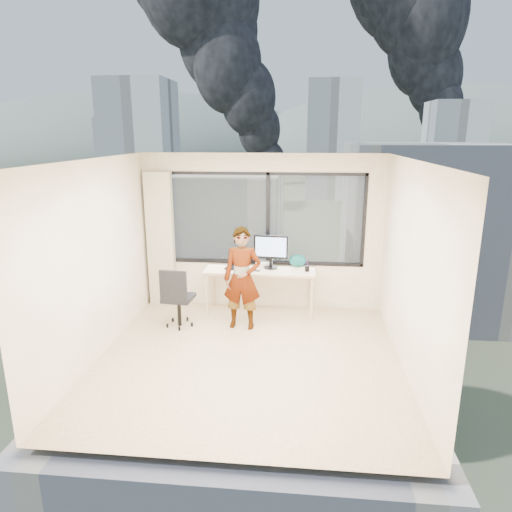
# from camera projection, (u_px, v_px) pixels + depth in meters

# --- Properties ---
(floor) EXTENTS (4.00, 4.00, 0.01)m
(floor) POSITION_uv_depth(u_px,v_px,m) (248.00, 359.00, 6.09)
(floor) COLOR beige
(floor) RESTS_ON ground
(ceiling) EXTENTS (4.00, 4.00, 0.01)m
(ceiling) POSITION_uv_depth(u_px,v_px,m) (248.00, 160.00, 5.41)
(ceiling) COLOR white
(ceiling) RESTS_ON ground
(wall_front) EXTENTS (4.00, 0.01, 2.60)m
(wall_front) POSITION_uv_depth(u_px,v_px,m) (220.00, 331.00, 3.83)
(wall_front) COLOR beige
(wall_front) RESTS_ON ground
(wall_left) EXTENTS (0.01, 4.00, 2.60)m
(wall_left) POSITION_uv_depth(u_px,v_px,m) (96.00, 261.00, 5.95)
(wall_left) COLOR beige
(wall_left) RESTS_ON ground
(wall_right) EXTENTS (0.01, 4.00, 2.60)m
(wall_right) POSITION_uv_depth(u_px,v_px,m) (411.00, 270.00, 5.56)
(wall_right) COLOR beige
(wall_right) RESTS_ON ground
(window_wall) EXTENTS (3.30, 0.16, 1.55)m
(window_wall) POSITION_uv_depth(u_px,v_px,m) (265.00, 219.00, 7.61)
(window_wall) COLOR black
(window_wall) RESTS_ON ground
(curtain) EXTENTS (0.45, 0.14, 2.30)m
(curtain) POSITION_uv_depth(u_px,v_px,m) (161.00, 240.00, 7.76)
(curtain) COLOR beige
(curtain) RESTS_ON floor
(desk) EXTENTS (1.80, 0.60, 0.75)m
(desk) POSITION_uv_depth(u_px,v_px,m) (260.00, 291.00, 7.59)
(desk) COLOR beige
(desk) RESTS_ON floor
(chair) EXTENTS (0.54, 0.54, 0.97)m
(chair) POSITION_uv_depth(u_px,v_px,m) (179.00, 296.00, 7.02)
(chair) COLOR black
(chair) RESTS_ON floor
(person) EXTENTS (0.59, 0.40, 1.57)m
(person) POSITION_uv_depth(u_px,v_px,m) (242.00, 278.00, 6.90)
(person) COLOR #2D2D33
(person) RESTS_ON floor
(monitor) EXTENTS (0.57, 0.16, 0.56)m
(monitor) POSITION_uv_depth(u_px,v_px,m) (271.00, 252.00, 7.48)
(monitor) COLOR black
(monitor) RESTS_ON desk
(game_console) EXTENTS (0.30, 0.26, 0.07)m
(game_console) POSITION_uv_depth(u_px,v_px,m) (264.00, 263.00, 7.71)
(game_console) COLOR white
(game_console) RESTS_ON desk
(laptop) EXTENTS (0.40, 0.42, 0.23)m
(laptop) POSITION_uv_depth(u_px,v_px,m) (236.00, 262.00, 7.51)
(laptop) COLOR black
(laptop) RESTS_ON desk
(cellphone) EXTENTS (0.12, 0.08, 0.01)m
(cellphone) POSITION_uv_depth(u_px,v_px,m) (256.00, 271.00, 7.39)
(cellphone) COLOR black
(cellphone) RESTS_ON desk
(pen_cup) EXTENTS (0.09, 0.09, 0.09)m
(pen_cup) POSITION_uv_depth(u_px,v_px,m) (307.00, 268.00, 7.36)
(pen_cup) COLOR black
(pen_cup) RESTS_ON desk
(handbag) EXTENTS (0.29, 0.17, 0.21)m
(handbag) POSITION_uv_depth(u_px,v_px,m) (298.00, 261.00, 7.60)
(handbag) COLOR #0C484D
(handbag) RESTS_ON desk
(exterior_ground) EXTENTS (400.00, 400.00, 0.04)m
(exterior_ground) POSITION_uv_depth(u_px,v_px,m) (300.00, 197.00, 125.01)
(exterior_ground) COLOR #515B3D
(exterior_ground) RESTS_ON ground
(near_bldg_a) EXTENTS (16.00, 12.00, 14.00)m
(near_bldg_a) POSITION_uv_depth(u_px,v_px,m) (183.00, 257.00, 37.61)
(near_bldg_a) COLOR beige
(near_bldg_a) RESTS_ON exterior_ground
(near_bldg_b) EXTENTS (14.00, 13.00, 16.00)m
(near_bldg_b) POSITION_uv_depth(u_px,v_px,m) (422.00, 231.00, 42.99)
(near_bldg_b) COLOR beige
(near_bldg_b) RESTS_ON exterior_ground
(far_tower_a) EXTENTS (14.00, 14.00, 28.00)m
(far_tower_a) POSITION_uv_depth(u_px,v_px,m) (141.00, 147.00, 100.74)
(far_tower_a) COLOR silver
(far_tower_a) RESTS_ON exterior_ground
(far_tower_b) EXTENTS (13.00, 13.00, 30.00)m
(far_tower_b) POSITION_uv_depth(u_px,v_px,m) (331.00, 140.00, 120.33)
(far_tower_b) COLOR silver
(far_tower_b) RESTS_ON exterior_ground
(far_tower_c) EXTENTS (15.00, 15.00, 26.00)m
(far_tower_c) POSITION_uv_depth(u_px,v_px,m) (452.00, 146.00, 136.47)
(far_tower_c) COLOR silver
(far_tower_c) RESTS_ON exterior_ground
(far_tower_d) EXTENTS (16.00, 14.00, 22.00)m
(far_tower_d) POSITION_uv_depth(u_px,v_px,m) (126.00, 151.00, 156.78)
(far_tower_d) COLOR silver
(far_tower_d) RESTS_ON exterior_ground
(hill_a) EXTENTS (288.00, 216.00, 90.00)m
(hill_a) POSITION_uv_depth(u_px,v_px,m) (135.00, 157.00, 328.77)
(hill_a) COLOR slate
(hill_a) RESTS_ON exterior_ground
(hill_b) EXTENTS (300.00, 220.00, 96.00)m
(hill_b) POSITION_uv_depth(u_px,v_px,m) (451.00, 159.00, 307.43)
(hill_b) COLOR slate
(hill_b) RESTS_ON exterior_ground
(tree_a) EXTENTS (7.00, 7.00, 8.00)m
(tree_a) POSITION_uv_depth(u_px,v_px,m) (55.00, 327.00, 31.38)
(tree_a) COLOR #2A541C
(tree_a) RESTS_ON exterior_ground
(tree_b) EXTENTS (7.60, 7.60, 9.00)m
(tree_b) POSITION_uv_depth(u_px,v_px,m) (358.00, 363.00, 25.47)
(tree_b) COLOR #2A541C
(tree_b) RESTS_ON exterior_ground
(smoke_plume_a) EXTENTS (40.00, 24.00, 90.00)m
(smoke_plume_a) POSITION_uv_depth(u_px,v_px,m) (272.00, 12.00, 140.99)
(smoke_plume_a) COLOR black
(smoke_plume_a) RESTS_ON exterior_ground
(smoke_plume_b) EXTENTS (30.00, 18.00, 70.00)m
(smoke_plume_b) POSITION_uv_depth(u_px,v_px,m) (464.00, 60.00, 157.03)
(smoke_plume_b) COLOR black
(smoke_plume_b) RESTS_ON exterior_ground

